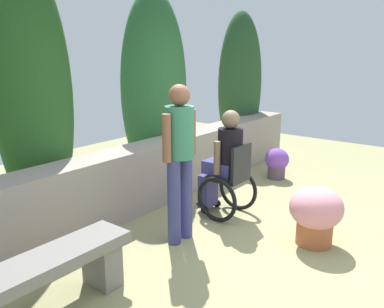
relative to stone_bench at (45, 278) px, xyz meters
name	(u,v)px	position (x,y,z in m)	size (l,w,h in m)	color
ground_plane	(287,249)	(2.15, -1.01, -0.33)	(10.87, 10.87, 0.00)	#939062
stone_retaining_wall	(147,175)	(2.15, 1.01, 0.09)	(7.05, 0.44, 0.83)	gray
hedge_backdrop	(84,97)	(1.65, 1.56, 1.12)	(7.48, 0.91, 3.04)	#1A4018
stone_bench	(45,278)	(0.00, 0.00, 0.00)	(1.45, 0.38, 0.50)	slate
person_in_wheelchair	(226,167)	(2.51, 0.00, 0.29)	(0.53, 0.66, 1.33)	black
person_standing_companion	(180,153)	(1.63, 0.00, 0.65)	(0.49, 0.30, 1.69)	navy
flower_pot_terracotta_by_wall	(316,213)	(2.43, -1.19, 0.02)	(0.56, 0.56, 0.64)	#B05A36
flower_pot_red_accent	(277,162)	(4.25, 0.15, -0.06)	(0.38, 0.38, 0.49)	#554352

